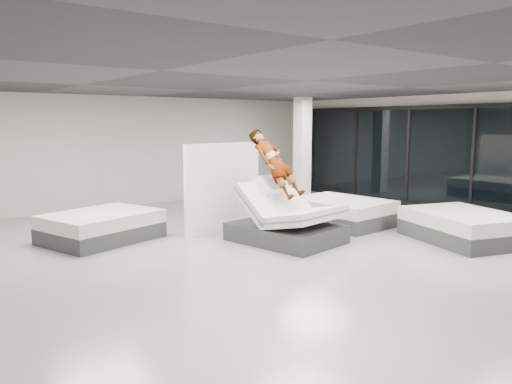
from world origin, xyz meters
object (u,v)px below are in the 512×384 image
Objects in this scene: remote at (295,188)px; flat_bed_right_far at (340,212)px; person at (275,177)px; divider_panel at (223,187)px; column at (302,150)px; flat_bed_right_near at (464,227)px; flat_bed_left_far at (101,226)px; hero_bed at (287,222)px.

flat_bed_right_far is at bearing 5.93° from remote.
person reaches higher than divider_panel.
divider_panel is at bearing -154.11° from column.
divider_panel is (-0.63, 1.71, -0.12)m from remote.
divider_panel reaches higher than remote.
flat_bed_right_near is at bearing -74.51° from flat_bed_right_far.
flat_bed_right_far is at bearing -19.73° from flat_bed_left_far.
person is at bearing -173.65° from flat_bed_right_far.
divider_panel reaches higher than hero_bed.
divider_panel is 0.68× the size of column.
remote is 0.04× the size of column.
flat_bed_left_far is at bearing 133.18° from remote.
flat_bed_right_far is 5.50m from flat_bed_left_far.
column is (0.95, 5.97, 1.29)m from flat_bed_right_near.
divider_panel is at bearing 94.41° from person.
flat_bed_right_near is 7.50m from flat_bed_left_far.
person is 1.48m from divider_panel.
hero_bed is 0.93× the size of flat_bed_left_far.
person is 0.64× the size of flat_bed_right_near.
person is at bearing -84.96° from divider_panel.
column is at bearing 62.23° from flat_bed_right_far.
column is at bearing 44.39° from hero_bed.
flat_bed_left_far is (-5.94, 4.59, -0.01)m from flat_bed_right_near.
flat_bed_right_near is at bearing -36.21° from hero_bed.
remote is at bearing 141.42° from flat_bed_right_near.
person is at bearing 99.86° from hero_bed.
remote reaches higher than flat_bed_right_far.
person is 0.46m from remote.
flat_bed_right_far is (2.60, -1.15, -0.69)m from divider_panel.
divider_panel is at bearing 156.18° from flat_bed_right_far.
flat_bed_right_near is at bearing -49.43° from person.
remote is 0.06× the size of flat_bed_left_far.
hero_bed is 1.87m from divider_panel.
hero_bed is 3.85m from flat_bed_left_far.
flat_bed_right_far is 2.84m from flat_bed_right_near.
column is at bearing 31.58° from person.
person is 12.09× the size of remote.
flat_bed_left_far is at bearing 134.43° from person.
column is (4.31, 2.09, 0.61)m from divider_panel.
flat_bed_right_far and flat_bed_right_near have the same top height.
person is (-0.06, 0.32, 0.90)m from hero_bed.
remote is 0.06× the size of divider_panel.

